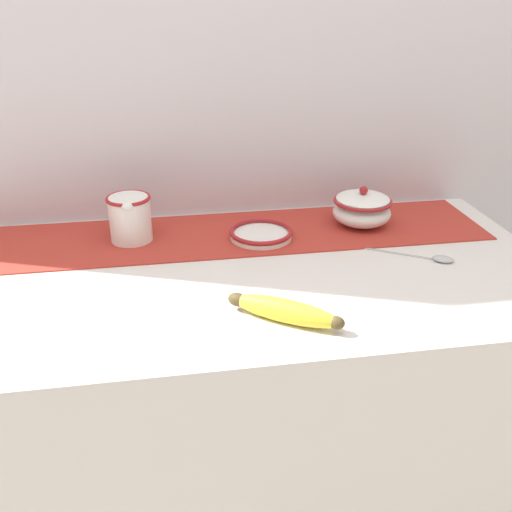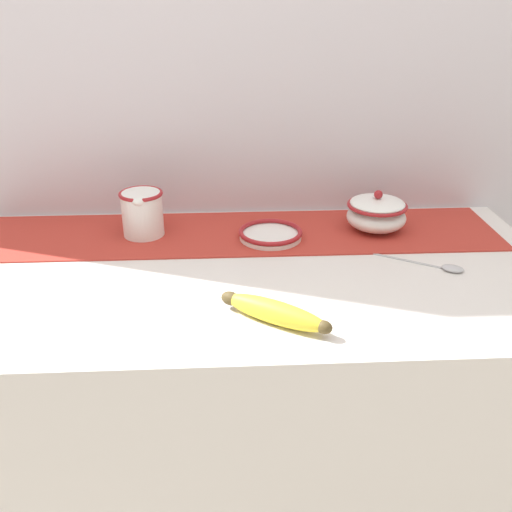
{
  "view_description": "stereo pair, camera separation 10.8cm",
  "coord_description": "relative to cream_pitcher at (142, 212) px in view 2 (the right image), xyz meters",
  "views": [
    {
      "loc": [
        -0.14,
        -1.01,
        1.39
      ],
      "look_at": [
        0.02,
        -0.04,
        0.92
      ],
      "focal_mm": 40.0,
      "sensor_mm": 36.0,
      "label": 1
    },
    {
      "loc": [
        -0.03,
        -1.02,
        1.39
      ],
      "look_at": [
        0.02,
        -0.04,
        0.92
      ],
      "focal_mm": 40.0,
      "sensor_mm": 36.0,
      "label": 2
    }
  ],
  "objects": [
    {
      "name": "banana",
      "position": [
        0.26,
        -0.38,
        -0.04
      ],
      "size": [
        0.19,
        0.14,
        0.04
      ],
      "rotation": [
        0.0,
        0.0,
        -0.59
      ],
      "color": "yellow",
      "rests_on": "countertop"
    },
    {
      "name": "spoon",
      "position": [
        0.63,
        -0.21,
        -0.05
      ],
      "size": [
        0.17,
        0.12,
        0.01
      ],
      "rotation": [
        0.0,
        0.0,
        -0.54
      ],
      "color": "#B7B7BC",
      "rests_on": "countertop"
    },
    {
      "name": "table_runner",
      "position": [
        0.22,
        -0.0,
        -0.06
      ],
      "size": [
        1.17,
        0.26,
        0.0
      ],
      "primitive_type": "cube",
      "color": "#B23328",
      "rests_on": "countertop"
    },
    {
      "name": "countertop",
      "position": [
        0.22,
        -0.18,
        -0.49
      ],
      "size": [
        1.28,
        0.64,
        0.87
      ],
      "primitive_type": "cube",
      "color": "silver",
      "rests_on": "ground_plane"
    },
    {
      "name": "small_dish",
      "position": [
        0.28,
        -0.04,
        -0.04
      ],
      "size": [
        0.14,
        0.14,
        0.02
      ],
      "color": "white",
      "rests_on": "countertop"
    },
    {
      "name": "back_wall",
      "position": [
        0.22,
        0.16,
        0.27
      ],
      "size": [
        2.08,
        0.04,
        2.4
      ],
      "primitive_type": "cube",
      "color": "silver",
      "rests_on": "ground_plane"
    },
    {
      "name": "sugar_bowl",
      "position": [
        0.53,
        -0.0,
        -0.01
      ],
      "size": [
        0.14,
        0.14,
        0.1
      ],
      "color": "white",
      "rests_on": "countertop"
    },
    {
      "name": "cream_pitcher",
      "position": [
        0.0,
        0.0,
        0.0
      ],
      "size": [
        0.1,
        0.11,
        0.1
      ],
      "color": "white",
      "rests_on": "countertop"
    }
  ]
}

